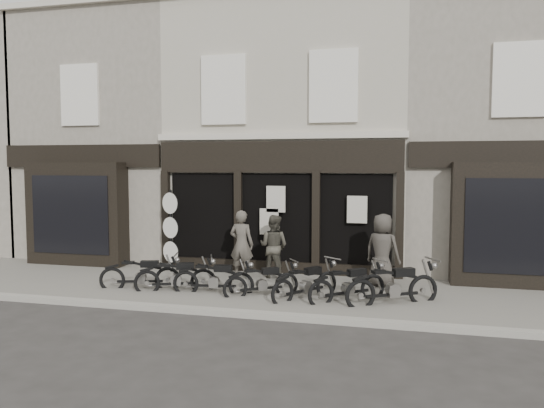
% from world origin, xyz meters
% --- Properties ---
extents(ground_plane, '(90.00, 90.00, 0.00)m').
position_xyz_m(ground_plane, '(0.00, 0.00, 0.00)').
color(ground_plane, '#2D2B28').
rests_on(ground_plane, ground).
extents(pavement, '(30.00, 4.20, 0.12)m').
position_xyz_m(pavement, '(0.00, 0.90, 0.06)').
color(pavement, slate).
rests_on(pavement, ground_plane).
extents(kerb, '(30.00, 0.25, 0.13)m').
position_xyz_m(kerb, '(0.00, -1.25, 0.07)').
color(kerb, gray).
rests_on(kerb, ground_plane).
extents(central_building, '(7.30, 6.22, 8.34)m').
position_xyz_m(central_building, '(0.00, 5.95, 4.08)').
color(central_building, '#ACA394').
rests_on(central_building, ground).
extents(neighbour_left, '(5.60, 6.73, 8.34)m').
position_xyz_m(neighbour_left, '(-6.35, 5.90, 4.04)').
color(neighbour_left, gray).
rests_on(neighbour_left, ground).
extents(neighbour_right, '(5.60, 6.73, 8.34)m').
position_xyz_m(neighbour_right, '(6.35, 5.90, 4.04)').
color(neighbour_right, gray).
rests_on(neighbour_right, ground).
extents(motorcycle_0, '(2.00, 0.85, 0.98)m').
position_xyz_m(motorcycle_0, '(-2.89, 0.19, 0.39)').
color(motorcycle_0, black).
rests_on(motorcycle_0, ground).
extents(motorcycle_1, '(1.92, 1.00, 0.97)m').
position_xyz_m(motorcycle_1, '(-1.91, 0.18, 0.38)').
color(motorcycle_1, black).
rests_on(motorcycle_1, ground).
extents(motorcycle_2, '(2.01, 0.59, 0.97)m').
position_xyz_m(motorcycle_2, '(-0.92, 0.19, 0.38)').
color(motorcycle_2, black).
rests_on(motorcycle_2, ground).
extents(motorcycle_3, '(1.68, 1.25, 0.91)m').
position_xyz_m(motorcycle_3, '(0.27, 0.28, 0.36)').
color(motorcycle_3, black).
rests_on(motorcycle_3, ground).
extents(motorcycle_4, '(1.43, 1.73, 0.97)m').
position_xyz_m(motorcycle_4, '(1.34, 0.27, 0.39)').
color(motorcycle_4, black).
rests_on(motorcycle_4, ground).
extents(motorcycle_5, '(1.74, 1.52, 1.00)m').
position_xyz_m(motorcycle_5, '(2.34, 0.25, 0.40)').
color(motorcycle_5, black).
rests_on(motorcycle_5, ground).
extents(motorcycle_6, '(2.08, 1.40, 1.10)m').
position_xyz_m(motorcycle_6, '(3.35, 0.19, 0.44)').
color(motorcycle_6, black).
rests_on(motorcycle_6, ground).
extents(man_left, '(0.73, 0.52, 1.87)m').
position_xyz_m(man_left, '(-0.75, 1.91, 1.06)').
color(man_left, '#4F4A41').
rests_on(man_left, pavement).
extents(man_centre, '(0.97, 0.83, 1.74)m').
position_xyz_m(man_centre, '(0.09, 2.17, 0.99)').
color(man_centre, '#423F36').
rests_on(man_centre, pavement).
extents(man_right, '(1.07, 0.89, 1.87)m').
position_xyz_m(man_right, '(3.04, 1.84, 1.06)').
color(man_right, '#3C3832').
rests_on(man_right, pavement).
extents(advert_sign_post, '(0.58, 0.39, 2.50)m').
position_xyz_m(advert_sign_post, '(-2.99, 2.21, 1.22)').
color(advert_sign_post, black).
rests_on(advert_sign_post, ground).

